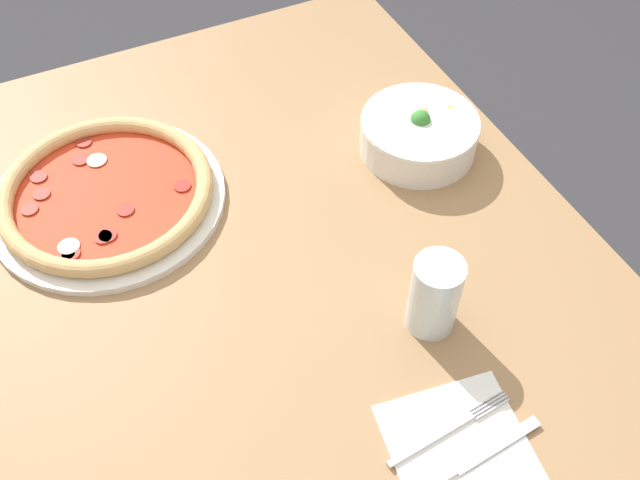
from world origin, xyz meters
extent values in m
plane|color=#333338|center=(0.00, 0.00, 0.00)|extent=(8.00, 8.00, 0.00)
cube|color=#99724C|center=(0.00, 0.00, 0.76)|extent=(1.13, 0.89, 0.03)
cylinder|color=olive|center=(-0.49, -0.37, 0.37)|extent=(0.06, 0.06, 0.74)
cylinder|color=olive|center=(-0.49, 0.37, 0.37)|extent=(0.06, 0.06, 0.74)
cylinder|color=white|center=(-0.20, -0.19, 0.78)|extent=(0.35, 0.35, 0.01)
torus|color=tan|center=(-0.20, -0.19, 0.80)|extent=(0.32, 0.32, 0.03)
cylinder|color=red|center=(-0.20, -0.19, 0.79)|extent=(0.29, 0.29, 0.01)
cylinder|color=maroon|center=(-0.21, -0.30, 0.79)|extent=(0.03, 0.03, 0.00)
cylinder|color=maroon|center=(-0.29, -0.21, 0.79)|extent=(0.03, 0.03, 0.00)
cylinder|color=maroon|center=(-0.16, -0.08, 0.79)|extent=(0.03, 0.03, 0.00)
cylinder|color=maroon|center=(-0.11, -0.27, 0.79)|extent=(0.03, 0.03, 0.00)
cylinder|color=maroon|center=(-0.15, -0.17, 0.79)|extent=(0.03, 0.03, 0.00)
cylinder|color=maroon|center=(-0.11, -0.21, 0.79)|extent=(0.03, 0.03, 0.00)
cylinder|color=maroon|center=(-0.10, -0.26, 0.79)|extent=(0.03, 0.03, 0.00)
cylinder|color=maroon|center=(-0.28, -0.27, 0.79)|extent=(0.03, 0.03, 0.00)
cylinder|color=maroon|center=(-0.11, -0.21, 0.79)|extent=(0.03, 0.03, 0.00)
cylinder|color=maroon|center=(-0.24, -0.28, 0.79)|extent=(0.03, 0.03, 0.00)
cylinder|color=maroon|center=(-0.32, -0.19, 0.79)|extent=(0.03, 0.03, 0.00)
ellipsoid|color=silver|center=(-0.27, -0.18, 0.79)|extent=(0.03, 0.03, 0.01)
ellipsoid|color=silver|center=(-0.12, -0.26, 0.79)|extent=(0.03, 0.03, 0.01)
cylinder|color=white|center=(-0.09, 0.30, 0.80)|extent=(0.19, 0.19, 0.06)
torus|color=white|center=(-0.09, 0.30, 0.83)|extent=(0.19, 0.19, 0.01)
ellipsoid|color=#998466|center=(-0.13, 0.27, 0.82)|extent=(0.04, 0.04, 0.02)
ellipsoid|color=tan|center=(-0.06, 0.29, 0.82)|extent=(0.04, 0.04, 0.02)
ellipsoid|color=tan|center=(-0.05, 0.33, 0.82)|extent=(0.04, 0.03, 0.02)
ellipsoid|color=#998466|center=(-0.14, 0.32, 0.82)|extent=(0.04, 0.04, 0.02)
ellipsoid|color=#998466|center=(-0.12, 0.31, 0.82)|extent=(0.04, 0.04, 0.02)
ellipsoid|color=tan|center=(-0.15, 0.29, 0.82)|extent=(0.04, 0.04, 0.02)
ellipsoid|color=tan|center=(-0.11, 0.31, 0.83)|extent=(0.04, 0.04, 0.02)
sphere|color=#388433|center=(-0.10, 0.30, 0.83)|extent=(0.03, 0.03, 0.03)
ellipsoid|color=yellow|center=(-0.10, 0.35, 0.83)|extent=(0.04, 0.02, 0.02)
cube|color=white|center=(0.37, 0.08, 0.77)|extent=(0.18, 0.18, 0.00)
cube|color=silver|center=(0.35, 0.05, 0.78)|extent=(0.02, 0.12, 0.00)
cube|color=silver|center=(0.35, 0.14, 0.78)|extent=(0.01, 0.05, 0.00)
cube|color=silver|center=(0.34, 0.14, 0.78)|extent=(0.01, 0.05, 0.00)
cube|color=silver|center=(0.34, 0.14, 0.78)|extent=(0.01, 0.05, 0.00)
cube|color=silver|center=(0.33, 0.14, 0.78)|extent=(0.01, 0.05, 0.00)
cube|color=silver|center=(0.39, 0.12, 0.78)|extent=(0.02, 0.12, 0.00)
cylinder|color=silver|center=(0.20, 0.14, 0.83)|extent=(0.07, 0.07, 0.12)
camera|label=1|loc=(0.61, -0.22, 1.57)|focal=40.00mm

